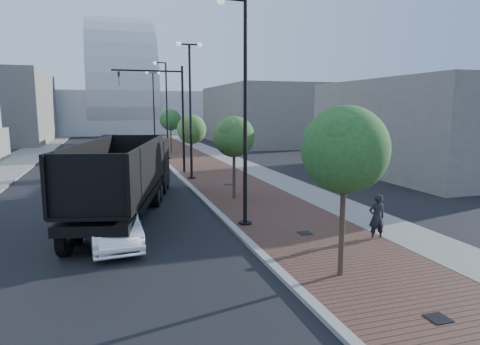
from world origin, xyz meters
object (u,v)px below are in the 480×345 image
object	(u,v)px
dump_truck	(135,176)
white_sedan	(113,223)
pedestrian	(377,217)
dark_car_mid	(96,154)

from	to	relation	value
dump_truck	white_sedan	distance (m)	6.34
dump_truck	pedestrian	world-z (taller)	dump_truck
white_sedan	dark_car_mid	xyz separation A→B (m)	(-1.27, 26.93, -0.20)
white_sedan	dark_car_mid	distance (m)	26.96
dump_truck	white_sedan	size ratio (longest dim) A/B	2.93
dump_truck	dark_car_mid	distance (m)	20.92
dump_truck	pedestrian	bearing A→B (deg)	-33.02
white_sedan	pedestrian	bearing A→B (deg)	-19.76
pedestrian	dark_car_mid	bearing A→B (deg)	-63.55
white_sedan	pedestrian	world-z (taller)	pedestrian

